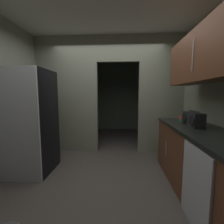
{
  "coord_description": "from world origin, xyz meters",
  "views": [
    {
      "loc": [
        0.31,
        -2.3,
        1.37
      ],
      "look_at": [
        0.12,
        0.77,
        1.02
      ],
      "focal_mm": 24.57,
      "sensor_mm": 36.0,
      "label": 1
    }
  ],
  "objects_px": {
    "boombox": "(193,119)",
    "dishwasher": "(195,188)",
    "refrigerator": "(29,122)",
    "book_stack": "(183,119)"
  },
  "relations": [
    {
      "from": "dishwasher",
      "to": "book_stack",
      "type": "relative_size",
      "value": 5.99
    },
    {
      "from": "book_stack",
      "to": "dishwasher",
      "type": "bearing_deg",
      "value": -105.12
    },
    {
      "from": "refrigerator",
      "to": "book_stack",
      "type": "bearing_deg",
      "value": 3.68
    },
    {
      "from": "book_stack",
      "to": "refrigerator",
      "type": "bearing_deg",
      "value": -176.32
    },
    {
      "from": "refrigerator",
      "to": "book_stack",
      "type": "relative_size",
      "value": 12.62
    },
    {
      "from": "boombox",
      "to": "dishwasher",
      "type": "bearing_deg",
      "value": -110.97
    },
    {
      "from": "refrigerator",
      "to": "dishwasher",
      "type": "height_order",
      "value": "refrigerator"
    },
    {
      "from": "book_stack",
      "to": "boombox",
      "type": "bearing_deg",
      "value": -93.79
    },
    {
      "from": "dishwasher",
      "to": "boombox",
      "type": "height_order",
      "value": "boombox"
    },
    {
      "from": "boombox",
      "to": "book_stack",
      "type": "xyz_separation_m",
      "value": [
        0.03,
        0.43,
        -0.06
      ]
    }
  ]
}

